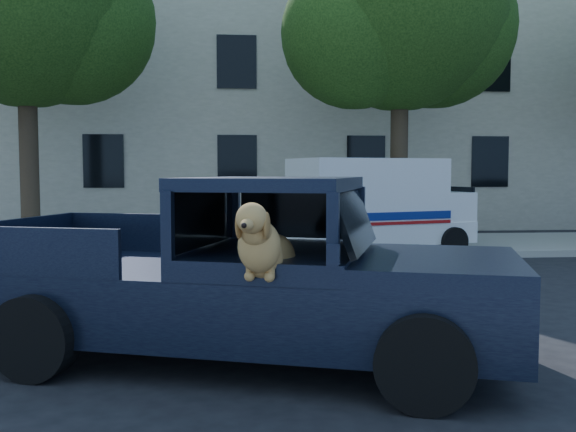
% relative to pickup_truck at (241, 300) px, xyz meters
% --- Properties ---
extents(ground, '(120.00, 120.00, 0.00)m').
position_rel_pickup_truck_xyz_m(ground, '(-0.84, -0.07, -0.62)').
color(ground, black).
rests_on(ground, ground).
extents(far_sidewalk, '(60.00, 4.00, 0.15)m').
position_rel_pickup_truck_xyz_m(far_sidewalk, '(-0.84, 9.13, -0.55)').
color(far_sidewalk, gray).
rests_on(far_sidewalk, ground).
extents(lane_stripes, '(21.60, 0.14, 0.01)m').
position_rel_pickup_truck_xyz_m(lane_stripes, '(1.16, 3.33, -0.61)').
color(lane_stripes, silver).
rests_on(lane_stripes, ground).
extents(street_tree_left, '(6.00, 5.20, 8.60)m').
position_rel_pickup_truck_xyz_m(street_tree_left, '(-4.81, 9.55, 5.09)').
color(street_tree_left, '#332619').
rests_on(street_tree_left, ground).
extents(street_tree_mid, '(6.00, 5.20, 8.60)m').
position_rel_pickup_truck_xyz_m(street_tree_mid, '(4.19, 9.55, 5.09)').
color(street_tree_mid, '#332619').
rests_on(street_tree_mid, ground).
extents(building_main, '(26.00, 6.00, 9.00)m').
position_rel_pickup_truck_xyz_m(building_main, '(2.16, 16.43, 3.88)').
color(building_main, beige).
rests_on(building_main, ground).
extents(pickup_truck, '(5.49, 3.49, 1.83)m').
position_rel_pickup_truck_xyz_m(pickup_truck, '(0.00, 0.00, 0.00)').
color(pickup_truck, black).
rests_on(pickup_truck, ground).
extents(mail_truck, '(4.32, 2.98, 2.17)m').
position_rel_pickup_truck_xyz_m(mail_truck, '(3.23, 7.88, 0.33)').
color(mail_truck, silver).
rests_on(mail_truck, ground).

